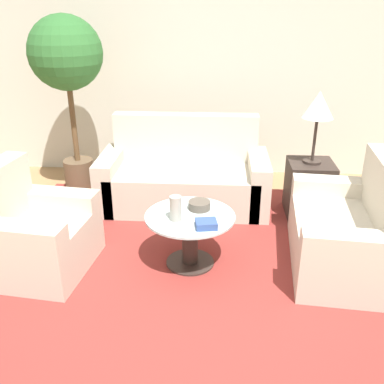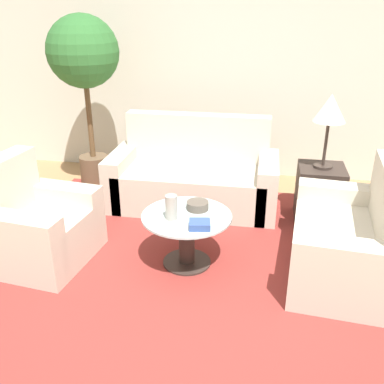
# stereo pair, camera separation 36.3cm
# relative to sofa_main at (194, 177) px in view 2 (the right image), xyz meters

# --- Properties ---
(ground_plane) EXTENTS (14.00, 14.00, 0.00)m
(ground_plane) POSITION_rel_sofa_main_xyz_m (0.24, -1.90, -0.29)
(ground_plane) COLOR #9E754C
(wall_back) EXTENTS (10.00, 0.06, 2.60)m
(wall_back) POSITION_rel_sofa_main_xyz_m (0.24, 1.02, 1.01)
(wall_back) COLOR beige
(wall_back) RESTS_ON ground_plane
(rug) EXTENTS (3.49, 3.25, 0.01)m
(rug) POSITION_rel_sofa_main_xyz_m (0.14, -1.21, -0.29)
(rug) COLOR maroon
(rug) RESTS_ON ground_plane
(sofa_main) EXTENTS (1.76, 0.81, 0.93)m
(sofa_main) POSITION_rel_sofa_main_xyz_m (0.00, 0.00, 0.00)
(sofa_main) COLOR beige
(sofa_main) RESTS_ON ground_plane
(armchair) EXTENTS (0.84, 0.90, 0.90)m
(armchair) POSITION_rel_sofa_main_xyz_m (-1.12, -1.34, -0.00)
(armchair) COLOR beige
(armchair) RESTS_ON ground_plane
(loveseat) EXTENTS (0.88, 1.29, 0.91)m
(loveseat) POSITION_rel_sofa_main_xyz_m (1.46, -1.14, -0.00)
(loveseat) COLOR beige
(loveseat) RESTS_ON ground_plane
(coffee_table) EXTENTS (0.73, 0.73, 0.46)m
(coffee_table) POSITION_rel_sofa_main_xyz_m (0.14, -1.21, 0.00)
(coffee_table) COLOR #332823
(coffee_table) RESTS_ON ground_plane
(side_table) EXTENTS (0.45, 0.45, 0.56)m
(side_table) POSITION_rel_sofa_main_xyz_m (1.30, -0.17, -0.01)
(side_table) COLOR #332823
(side_table) RESTS_ON ground_plane
(table_lamp) EXTENTS (0.30, 0.30, 0.71)m
(table_lamp) POSITION_rel_sofa_main_xyz_m (1.30, -0.17, 0.82)
(table_lamp) COLOR #332823
(table_lamp) RESTS_ON side_table
(potted_plant) EXTENTS (0.77, 0.77, 1.93)m
(potted_plant) POSITION_rel_sofa_main_xyz_m (-1.25, 0.25, 1.14)
(potted_plant) COLOR brown
(potted_plant) RESTS_ON ground_plane
(vase) EXTENTS (0.09, 0.09, 0.20)m
(vase) POSITION_rel_sofa_main_xyz_m (0.04, -1.29, 0.26)
(vase) COLOR #9E998E
(vase) RESTS_ON coffee_table
(bowl) EXTENTS (0.18, 0.18, 0.07)m
(bowl) POSITION_rel_sofa_main_xyz_m (0.21, -1.09, 0.20)
(bowl) COLOR brown
(bowl) RESTS_ON coffee_table
(book_stack) EXTENTS (0.18, 0.16, 0.06)m
(book_stack) POSITION_rel_sofa_main_xyz_m (0.28, -1.40, 0.19)
(book_stack) COLOR #334C8C
(book_stack) RESTS_ON coffee_table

